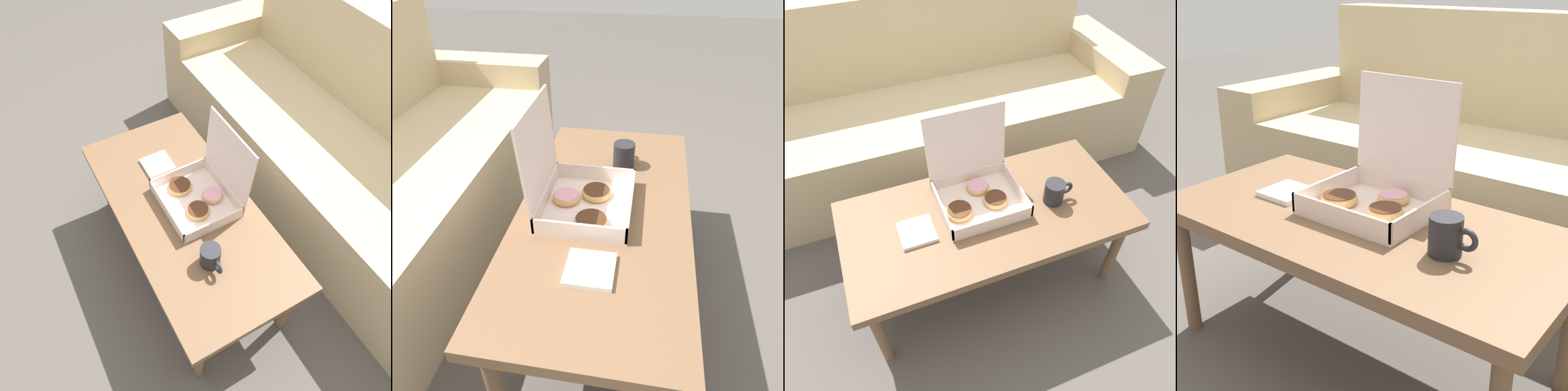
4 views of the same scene
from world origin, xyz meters
TOP-DOWN VIEW (x-y plane):
  - ground_plane at (0.00, 0.00)m, footprint 12.00×12.00m
  - couch at (0.00, 0.80)m, footprint 2.55×0.80m
  - coffee_table at (0.00, -0.16)m, footprint 1.18×0.57m
  - pastry_box at (-0.01, -0.07)m, footprint 0.34×0.32m
  - coffee_mug at (0.29, -0.20)m, footprint 0.13×0.08m
  - napkin_stack at (-0.29, -0.16)m, footprint 0.14×0.14m

SIDE VIEW (x-z plane):
  - ground_plane at x=0.00m, z-range 0.00..0.00m
  - couch at x=0.00m, z-range -0.15..0.79m
  - coffee_table at x=0.00m, z-range 0.18..0.64m
  - napkin_stack at x=-0.29m, z-range 0.46..0.47m
  - coffee_mug at x=0.29m, z-range 0.46..0.56m
  - pastry_box at x=-0.01m, z-range 0.34..0.70m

